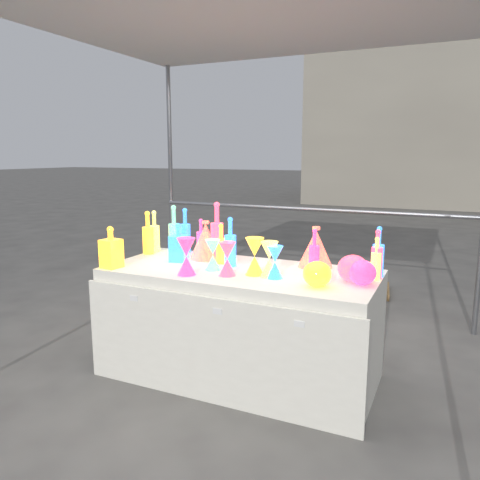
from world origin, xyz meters
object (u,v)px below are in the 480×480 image
at_px(bottle_0, 148,233).
at_px(globe_0, 317,275).
at_px(display_table, 239,324).
at_px(lampshade_0, 206,240).
at_px(hourglass_0, 227,259).
at_px(cardboard_box_closed, 330,288).
at_px(decanter_0, 111,247).

xyz_separation_m(bottle_0, globe_0, (1.43, -0.35, -0.10)).
bearing_deg(display_table, lampshade_0, 150.52).
relative_size(bottle_0, hourglass_0, 1.55).
bearing_deg(display_table, cardboard_box_closed, 84.14).
distance_m(decanter_0, lampshade_0, 0.68).
bearing_deg(decanter_0, cardboard_box_closed, 72.57).
bearing_deg(display_table, hourglass_0, -92.85).
relative_size(decanter_0, hourglass_0, 1.32).
height_order(globe_0, lampshade_0, lampshade_0).
xyz_separation_m(hourglass_0, lampshade_0, (-0.36, 0.37, 0.03)).
height_order(display_table, cardboard_box_closed, display_table).
relative_size(display_table, cardboard_box_closed, 3.91).
bearing_deg(lampshade_0, cardboard_box_closed, 59.79).
distance_m(decanter_0, globe_0, 1.40).
distance_m(cardboard_box_closed, globe_0, 2.11).
xyz_separation_m(decanter_0, globe_0, (1.39, 0.13, -0.07)).
height_order(cardboard_box_closed, bottle_0, bottle_0).
bearing_deg(hourglass_0, cardboard_box_closed, 84.40).
bearing_deg(display_table, globe_0, -17.03).
distance_m(display_table, hourglass_0, 0.51).
relative_size(display_table, bottle_0, 5.54).
relative_size(globe_0, lampshade_0, 0.60).
bearing_deg(cardboard_box_closed, lampshade_0, -84.53).
distance_m(cardboard_box_closed, hourglass_0, 2.09).
height_order(bottle_0, lampshade_0, bottle_0).
distance_m(cardboard_box_closed, bottle_0, 2.06).
bearing_deg(display_table, bottle_0, 168.62).
xyz_separation_m(cardboard_box_closed, lampshade_0, (-0.55, -1.59, 0.72)).
distance_m(decanter_0, hourglass_0, 0.82).
distance_m(bottle_0, decanter_0, 0.48).
xyz_separation_m(cardboard_box_closed, decanter_0, (-1.00, -2.10, 0.72)).
relative_size(decanter_0, globe_0, 1.70).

